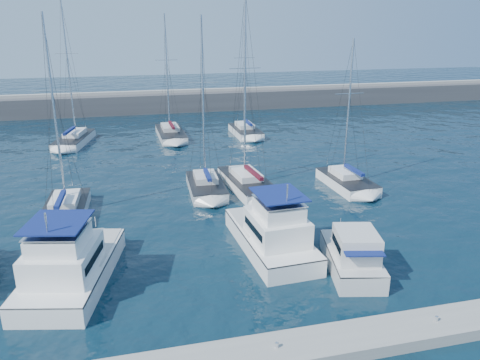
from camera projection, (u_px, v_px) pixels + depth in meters
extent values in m
plane|color=black|center=(224.00, 248.00, 30.80)|extent=(220.00, 220.00, 0.00)
cube|color=#424244|center=(159.00, 105.00, 78.31)|extent=(160.00, 6.00, 4.00)
cube|color=gray|center=(159.00, 92.00, 77.61)|extent=(160.00, 1.20, 0.50)
cube|color=gray|center=(277.00, 353.00, 20.59)|extent=(40.00, 2.20, 0.60)
cylinder|color=silver|center=(277.00, 345.00, 20.45)|extent=(0.16, 0.16, 0.25)
cylinder|color=silver|center=(436.00, 319.00, 22.27)|extent=(0.16, 0.16, 0.25)
cube|color=white|center=(73.00, 275.00, 26.78)|extent=(5.88, 9.68, 1.60)
cube|color=#262628|center=(72.00, 263.00, 26.54)|extent=(5.96, 9.70, 0.08)
cube|color=white|center=(63.00, 259.00, 25.23)|extent=(4.21, 4.83, 1.60)
cube|color=black|center=(63.00, 258.00, 25.20)|extent=(4.09, 4.03, 0.45)
cube|color=white|center=(59.00, 240.00, 24.64)|extent=(3.28, 3.46, 0.90)
cube|color=navy|center=(57.00, 222.00, 24.32)|extent=(3.70, 3.94, 0.08)
cube|color=white|center=(270.00, 243.00, 30.70)|extent=(4.10, 9.17, 1.60)
cube|color=#262628|center=(271.00, 232.00, 30.46)|extent=(4.17, 9.18, 0.08)
cube|color=white|center=(277.00, 227.00, 29.19)|extent=(3.31, 4.32, 1.60)
cube|color=black|center=(277.00, 226.00, 29.17)|extent=(3.32, 3.49, 0.45)
cube|color=white|center=(279.00, 210.00, 28.61)|extent=(2.62, 3.04, 0.90)
cube|color=navy|center=(279.00, 194.00, 28.29)|extent=(2.95, 3.47, 0.08)
cube|color=silver|center=(351.00, 263.00, 28.08)|extent=(3.99, 6.50, 1.60)
cube|color=#262628|center=(352.00, 252.00, 27.84)|extent=(4.04, 6.51, 0.08)
cube|color=silver|center=(356.00, 245.00, 26.87)|extent=(2.86, 3.25, 1.60)
cube|color=black|center=(356.00, 243.00, 26.84)|extent=(2.77, 2.71, 0.45)
cube|color=navy|center=(362.00, 249.00, 25.72)|extent=(2.51, 2.28, 0.07)
cube|color=white|center=(65.00, 214.00, 35.60)|extent=(3.31, 7.97, 1.30)
cube|color=#262628|center=(64.00, 206.00, 35.40)|extent=(3.37, 7.97, 0.06)
cube|color=white|center=(65.00, 200.00, 35.75)|extent=(2.08, 3.51, 0.55)
cylinder|color=silver|center=(54.00, 109.00, 33.82)|extent=(0.18, 0.18, 13.38)
cylinder|color=silver|center=(61.00, 201.00, 34.03)|extent=(0.27, 3.93, 0.12)
cube|color=navy|center=(60.00, 199.00, 33.89)|extent=(0.49, 3.55, 0.28)
cube|color=silver|center=(206.00, 189.00, 40.93)|extent=(3.20, 6.89, 1.30)
cube|color=#262628|center=(206.00, 182.00, 40.73)|extent=(3.26, 6.89, 0.06)
cube|color=silver|center=(205.00, 177.00, 41.02)|extent=(2.02, 3.04, 0.55)
cylinder|color=silver|center=(203.00, 99.00, 39.07)|extent=(0.18, 0.18, 13.27)
cylinder|color=silver|center=(207.00, 176.00, 39.51)|extent=(0.27, 3.38, 0.12)
cube|color=navy|center=(207.00, 175.00, 39.37)|extent=(0.49, 3.06, 0.28)
cube|color=white|center=(248.00, 186.00, 41.70)|extent=(3.82, 8.91, 1.30)
cube|color=#262628|center=(248.00, 179.00, 41.50)|extent=(3.88, 8.91, 0.06)
cube|color=white|center=(246.00, 174.00, 41.88)|extent=(2.33, 3.95, 0.55)
cylinder|color=silver|center=(245.00, 86.00, 39.70)|extent=(0.18, 0.18, 15.05)
cylinder|color=silver|center=(253.00, 174.00, 40.05)|extent=(0.48, 4.33, 0.12)
cube|color=#490E1A|center=(253.00, 173.00, 39.91)|extent=(0.68, 3.92, 0.28)
cube|color=white|center=(347.00, 184.00, 42.17)|extent=(3.20, 6.91, 1.30)
cube|color=#262628|center=(347.00, 177.00, 41.97)|extent=(3.26, 6.91, 0.06)
cube|color=white|center=(345.00, 172.00, 42.26)|extent=(2.04, 3.04, 0.55)
cylinder|color=silver|center=(349.00, 107.00, 40.59)|extent=(0.18, 0.18, 11.45)
cylinder|color=silver|center=(354.00, 171.00, 40.76)|extent=(0.22, 3.41, 0.12)
cube|color=navy|center=(354.00, 170.00, 40.62)|extent=(0.44, 3.08, 0.28)
cube|color=white|center=(74.00, 141.00, 57.28)|extent=(4.71, 9.12, 1.30)
cube|color=#262628|center=(74.00, 136.00, 57.08)|extent=(4.77, 9.13, 0.06)
cube|color=white|center=(75.00, 133.00, 57.49)|extent=(2.68, 4.12, 0.55)
cylinder|color=silver|center=(68.00, 67.00, 55.27)|extent=(0.18, 0.18, 15.39)
cylinder|color=silver|center=(70.00, 132.00, 55.56)|extent=(1.00, 4.28, 0.12)
cube|color=navy|center=(69.00, 131.00, 55.42)|extent=(1.14, 3.90, 0.28)
cube|color=silver|center=(171.00, 135.00, 60.33)|extent=(3.27, 9.06, 1.30)
cube|color=#262628|center=(171.00, 131.00, 60.13)|extent=(3.34, 9.06, 0.06)
cube|color=silver|center=(170.00, 127.00, 60.54)|extent=(2.09, 3.97, 0.55)
cylinder|color=silver|center=(167.00, 71.00, 58.59)|extent=(0.18, 0.18, 13.75)
cylinder|color=silver|center=(172.00, 126.00, 58.61)|extent=(0.21, 4.50, 0.12)
cube|color=#490E1A|center=(172.00, 125.00, 58.47)|extent=(0.43, 4.05, 0.28)
cube|color=white|center=(246.00, 133.00, 61.65)|extent=(3.00, 7.44, 1.30)
cube|color=#262628|center=(246.00, 128.00, 61.45)|extent=(3.06, 7.44, 0.06)
cube|color=white|center=(245.00, 125.00, 61.77)|extent=(1.95, 3.25, 0.55)
cylinder|color=silver|center=(244.00, 69.00, 59.72)|extent=(0.18, 0.18, 14.06)
cylinder|color=silver|center=(248.00, 123.00, 60.14)|extent=(0.12, 3.72, 0.12)
cube|color=navy|center=(248.00, 122.00, 60.00)|extent=(0.35, 3.35, 0.28)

